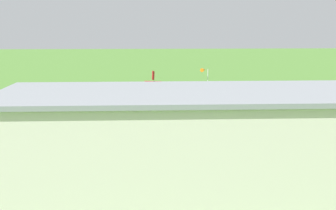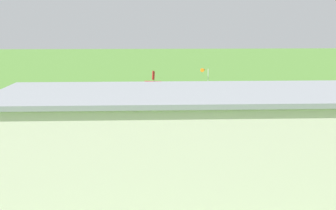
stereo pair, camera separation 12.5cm
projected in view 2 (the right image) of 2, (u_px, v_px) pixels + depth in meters
The scene contains 7 objects.
ground_plane at pixel (184, 116), 64.64m from camera, with size 400.00×400.00×0.00m, color #47752D.
hangar at pixel (226, 137), 36.39m from camera, with size 35.30×12.93×7.40m.
biplane at pixel (148, 88), 65.95m from camera, with size 8.82×7.75×4.03m.
car_green at pixel (16, 143), 46.47m from camera, with size 2.09×4.22×1.61m.
person_crossing_taxiway at pixel (97, 131), 51.68m from camera, with size 0.54×0.54×1.62m.
person_watching_takeoff at pixel (54, 136), 49.55m from camera, with size 0.51×0.51×1.59m.
windsock at pixel (204, 72), 73.29m from camera, with size 1.35×1.43×5.84m.
Camera 2 is at (5.94, 63.25, 12.24)m, focal length 49.88 mm.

